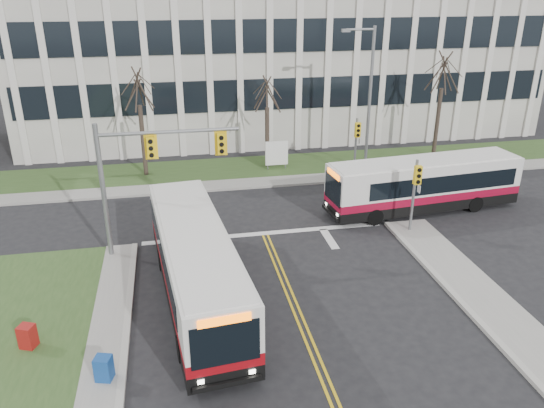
{
  "coord_description": "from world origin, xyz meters",
  "views": [
    {
      "loc": [
        -4.18,
        -15.27,
        11.63
      ],
      "look_at": [
        0.19,
        7.2,
        2.0
      ],
      "focal_mm": 35.0,
      "sensor_mm": 36.0,
      "label": 1
    }
  ],
  "objects_px": {
    "bus_cross": "(424,186)",
    "bus_main": "(196,266)",
    "directory_sign": "(277,154)",
    "newspaper_box_red": "(28,338)",
    "newspaper_box_blue": "(104,370)",
    "streetlight": "(368,93)"
  },
  "relations": [
    {
      "from": "bus_cross",
      "to": "bus_main",
      "type": "bearing_deg",
      "value": -68.0
    },
    {
      "from": "directory_sign",
      "to": "newspaper_box_red",
      "type": "relative_size",
      "value": 2.11
    },
    {
      "from": "bus_cross",
      "to": "newspaper_box_blue",
      "type": "distance_m",
      "value": 19.19
    },
    {
      "from": "newspaper_box_blue",
      "to": "streetlight",
      "type": "bearing_deg",
      "value": 66.05
    },
    {
      "from": "streetlight",
      "to": "bus_main",
      "type": "xyz_separation_m",
      "value": [
        -11.68,
        -13.32,
        -3.72
      ]
    },
    {
      "from": "bus_cross",
      "to": "newspaper_box_blue",
      "type": "relative_size",
      "value": 11.19
    },
    {
      "from": "bus_main",
      "to": "newspaper_box_red",
      "type": "bearing_deg",
      "value": -166.44
    },
    {
      "from": "newspaper_box_red",
      "to": "directory_sign",
      "type": "bearing_deg",
      "value": 76.18
    },
    {
      "from": "directory_sign",
      "to": "newspaper_box_blue",
      "type": "xyz_separation_m",
      "value": [
        -9.3,
        -18.83,
        -0.7
      ]
    },
    {
      "from": "streetlight",
      "to": "directory_sign",
      "type": "distance_m",
      "value": 6.96
    },
    {
      "from": "bus_main",
      "to": "newspaper_box_red",
      "type": "height_order",
      "value": "bus_main"
    },
    {
      "from": "streetlight",
      "to": "newspaper_box_blue",
      "type": "xyz_separation_m",
      "value": [
        -14.83,
        -17.53,
        -4.72
      ]
    },
    {
      "from": "bus_cross",
      "to": "newspaper_box_red",
      "type": "xyz_separation_m",
      "value": [
        -18.51,
        -8.66,
        -0.94
      ]
    },
    {
      "from": "newspaper_box_red",
      "to": "newspaper_box_blue",
      "type": "bearing_deg",
      "value": -16.89
    },
    {
      "from": "bus_main",
      "to": "bus_cross",
      "type": "xyz_separation_m",
      "value": [
        12.66,
        6.62,
        -0.06
      ]
    },
    {
      "from": "directory_sign",
      "to": "streetlight",
      "type": "bearing_deg",
      "value": -13.23
    },
    {
      "from": "directory_sign",
      "to": "newspaper_box_blue",
      "type": "bearing_deg",
      "value": -116.28
    },
    {
      "from": "bus_cross",
      "to": "newspaper_box_red",
      "type": "relative_size",
      "value": 11.19
    },
    {
      "from": "bus_main",
      "to": "newspaper_box_blue",
      "type": "relative_size",
      "value": 11.66
    },
    {
      "from": "newspaper_box_blue",
      "to": "directory_sign",
      "type": "bearing_deg",
      "value": 80.0
    },
    {
      "from": "directory_sign",
      "to": "bus_main",
      "type": "height_order",
      "value": "bus_main"
    },
    {
      "from": "streetlight",
      "to": "bus_main",
      "type": "bearing_deg",
      "value": -131.26
    }
  ]
}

